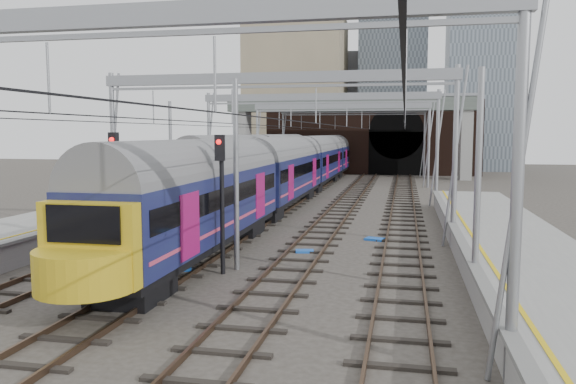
% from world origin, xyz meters
% --- Properties ---
extents(ground, '(160.00, 160.00, 0.00)m').
position_xyz_m(ground, '(0.00, 0.00, 0.00)').
color(ground, '#38332D').
rests_on(ground, ground).
extents(platform_left, '(4.32, 55.00, 1.12)m').
position_xyz_m(platform_left, '(-10.18, 2.50, 0.55)').
color(platform_left, gray).
rests_on(platform_left, ground).
extents(platform_right, '(4.32, 47.00, 1.12)m').
position_xyz_m(platform_right, '(10.18, -1.50, 0.55)').
color(platform_right, gray).
rests_on(platform_right, ground).
extents(tracks, '(14.40, 80.00, 0.22)m').
position_xyz_m(tracks, '(0.00, 15.00, 0.02)').
color(tracks, '#4C3828').
rests_on(tracks, ground).
extents(overhead_line, '(16.80, 80.00, 8.00)m').
position_xyz_m(overhead_line, '(0.00, 21.49, 6.57)').
color(overhead_line, gray).
rests_on(overhead_line, ground).
extents(retaining_wall, '(28.00, 2.75, 9.00)m').
position_xyz_m(retaining_wall, '(1.40, 51.93, 4.33)').
color(retaining_wall, black).
rests_on(retaining_wall, ground).
extents(overbridge, '(28.00, 3.00, 9.25)m').
position_xyz_m(overbridge, '(0.00, 46.00, 7.27)').
color(overbridge, gray).
rests_on(overbridge, ground).
extents(city_skyline, '(37.50, 27.50, 60.00)m').
position_xyz_m(city_skyline, '(2.73, 70.48, 17.09)').
color(city_skyline, tan).
rests_on(city_skyline, ground).
extents(train_main, '(2.80, 64.84, 4.82)m').
position_xyz_m(train_main, '(-2.00, 27.61, 2.49)').
color(train_main, black).
rests_on(train_main, ground).
extents(train_second, '(2.89, 33.38, 4.94)m').
position_xyz_m(train_second, '(-6.00, 28.69, 2.54)').
color(train_second, black).
rests_on(train_second, ground).
extents(signal_near_left, '(0.40, 0.47, 5.08)m').
position_xyz_m(signal_near_left, '(-3.81, 0.25, 3.19)').
color(signal_near_left, black).
rests_on(signal_near_left, ground).
extents(signal_near_centre, '(0.38, 0.47, 5.00)m').
position_xyz_m(signal_near_centre, '(-0.31, 1.21, 3.14)').
color(signal_near_centre, black).
rests_on(signal_near_centre, ground).
extents(equip_cover_a, '(0.97, 0.83, 0.10)m').
position_xyz_m(equip_cover_a, '(-2.03, 1.48, 0.05)').
color(equip_cover_a, blue).
rests_on(equip_cover_a, ground).
extents(equip_cover_b, '(0.85, 0.67, 0.09)m').
position_xyz_m(equip_cover_b, '(1.94, 5.51, 0.04)').
color(equip_cover_b, blue).
rests_on(equip_cover_b, ground).
extents(equip_cover_c, '(1.00, 0.83, 0.10)m').
position_xyz_m(equip_cover_c, '(4.72, 8.85, 0.05)').
color(equip_cover_c, blue).
rests_on(equip_cover_c, ground).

